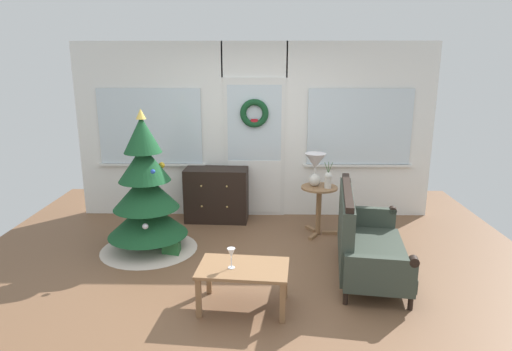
% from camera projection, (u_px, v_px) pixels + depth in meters
% --- Properties ---
extents(ground_plane, '(6.76, 6.76, 0.00)m').
position_uv_depth(ground_plane, '(250.00, 277.00, 4.79)').
color(ground_plane, brown).
extents(back_wall_with_door, '(5.20, 0.19, 2.55)m').
position_uv_depth(back_wall_with_door, '(254.00, 131.00, 6.48)').
color(back_wall_with_door, white).
rests_on(back_wall_with_door, ground).
extents(christmas_tree, '(1.19, 1.19, 1.74)m').
position_uv_depth(christmas_tree, '(146.00, 200.00, 5.36)').
color(christmas_tree, '#4C331E').
rests_on(christmas_tree, ground).
extents(dresser_cabinet, '(0.92, 0.48, 0.78)m').
position_uv_depth(dresser_cabinet, '(217.00, 195.00, 6.43)').
color(dresser_cabinet, black).
rests_on(dresser_cabinet, ground).
extents(settee_sofa, '(0.91, 1.62, 0.96)m').
position_uv_depth(settee_sofa, '(363.00, 240.00, 4.82)').
color(settee_sofa, black).
rests_on(settee_sofa, ground).
extents(side_table, '(0.50, 0.48, 0.67)m').
position_uv_depth(side_table, '(319.00, 201.00, 5.88)').
color(side_table, '#8E6642').
rests_on(side_table, ground).
extents(table_lamp, '(0.28, 0.28, 0.44)m').
position_uv_depth(table_lamp, '(315.00, 165.00, 5.80)').
color(table_lamp, silver).
rests_on(table_lamp, side_table).
extents(flower_vase, '(0.11, 0.10, 0.35)m').
position_uv_depth(flower_vase, '(328.00, 179.00, 5.74)').
color(flower_vase, beige).
rests_on(flower_vase, side_table).
extents(coffee_table, '(0.88, 0.60, 0.41)m').
position_uv_depth(coffee_table, '(243.00, 273.00, 4.13)').
color(coffee_table, '#8E6642').
rests_on(coffee_table, ground).
extents(wine_glass, '(0.08, 0.08, 0.20)m').
position_uv_depth(wine_glass, '(231.00, 254.00, 4.06)').
color(wine_glass, silver).
rests_on(wine_glass, coffee_table).
extents(gift_box, '(0.20, 0.18, 0.20)m').
position_uv_depth(gift_box, '(171.00, 247.00, 5.33)').
color(gift_box, '#266633').
rests_on(gift_box, ground).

